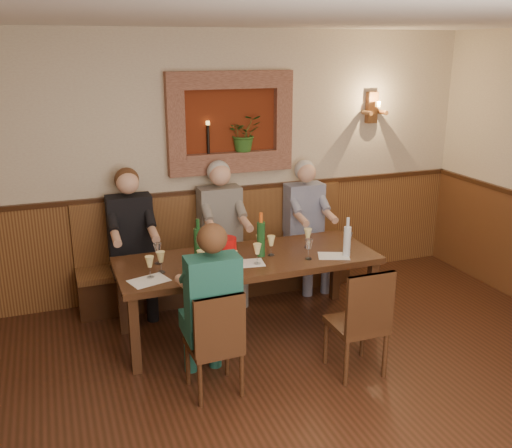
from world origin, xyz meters
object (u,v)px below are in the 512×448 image
(chair_near_left, at_px, (215,362))
(person_bench_left, at_px, (133,254))
(bench, at_px, (219,265))
(person_bench_mid, at_px, (223,243))
(chair_near_right, at_px, (356,342))
(wine_bottle_green_b, at_px, (198,245))
(dining_table, at_px, (248,265))
(person_bench_right, at_px, (307,235))
(person_chair_front, at_px, (211,321))
(wine_bottle_green_a, at_px, (261,238))
(spittoon_bucket, at_px, (226,250))
(water_bottle, at_px, (347,240))

(chair_near_left, xyz_separation_m, person_bench_left, (-0.35, 1.70, 0.36))
(bench, bearing_deg, person_bench_mid, -83.74)
(chair_near_right, distance_m, wine_bottle_green_b, 1.60)
(dining_table, xyz_separation_m, person_bench_right, (1.00, 0.84, -0.08))
(person_bench_left, distance_m, person_bench_right, 1.93)
(person_bench_mid, bearing_deg, bench, 96.26)
(bench, relative_size, wine_bottle_green_b, 7.20)
(person_chair_front, height_order, wine_bottle_green_a, person_chair_front)
(wine_bottle_green_b, bearing_deg, dining_table, -1.88)
(chair_near_left, distance_m, person_bench_mid, 1.84)
(bench, bearing_deg, dining_table, -90.00)
(dining_table, relative_size, person_bench_right, 1.68)
(chair_near_left, relative_size, person_bench_mid, 0.59)
(dining_table, distance_m, person_chair_front, 0.98)
(bench, xyz_separation_m, person_bench_mid, (0.01, -0.11, 0.29))
(person_bench_right, height_order, person_chair_front, person_bench_right)
(chair_near_left, distance_m, spittoon_bucket, 1.10)
(chair_near_right, relative_size, wine_bottle_green_a, 2.25)
(person_bench_right, distance_m, person_chair_front, 2.26)
(person_bench_mid, bearing_deg, water_bottle, -51.92)
(wine_bottle_green_a, bearing_deg, chair_near_right, -64.23)
(bench, bearing_deg, spittoon_bucket, -102.77)
(person_bench_mid, height_order, water_bottle, person_bench_mid)
(wine_bottle_green_b, bearing_deg, person_chair_front, -98.60)
(chair_near_right, xyz_separation_m, water_bottle, (0.27, 0.72, 0.63))
(chair_near_left, bearing_deg, wine_bottle_green_a, 48.16)
(chair_near_left, bearing_deg, chair_near_right, -8.34)
(dining_table, distance_m, water_bottle, 0.95)
(dining_table, height_order, chair_near_right, chair_near_right)
(person_bench_mid, distance_m, wine_bottle_green_b, 0.99)
(chair_near_right, xyz_separation_m, person_bench_mid, (-0.59, 1.82, 0.35))
(dining_table, relative_size, spittoon_bucket, 10.74)
(person_chair_front, distance_m, wine_bottle_green_b, 0.87)
(bench, distance_m, person_bench_left, 0.98)
(person_bench_right, bearing_deg, water_bottle, -96.09)
(chair_near_left, xyz_separation_m, wine_bottle_green_b, (0.12, 0.88, 0.67))
(person_bench_mid, bearing_deg, person_bench_right, 0.10)
(person_bench_left, relative_size, water_bottle, 3.99)
(person_bench_right, bearing_deg, dining_table, -140.02)
(person_bench_left, height_order, wine_bottle_green_b, person_bench_left)
(dining_table, xyz_separation_m, spittoon_bucket, (-0.22, -0.02, 0.19))
(water_bottle, bearing_deg, bench, 125.89)
(person_bench_mid, bearing_deg, dining_table, -90.81)
(person_bench_mid, xyz_separation_m, person_bench_right, (0.99, 0.00, -0.03))
(dining_table, height_order, person_bench_mid, person_bench_mid)
(bench, distance_m, person_chair_front, 1.83)
(chair_near_left, bearing_deg, spittoon_bucket, 64.37)
(person_bench_mid, distance_m, spittoon_bucket, 0.92)
(dining_table, bearing_deg, chair_near_right, -58.47)
(chair_near_right, xyz_separation_m, wine_bottle_green_b, (-1.07, 1.00, 0.65))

